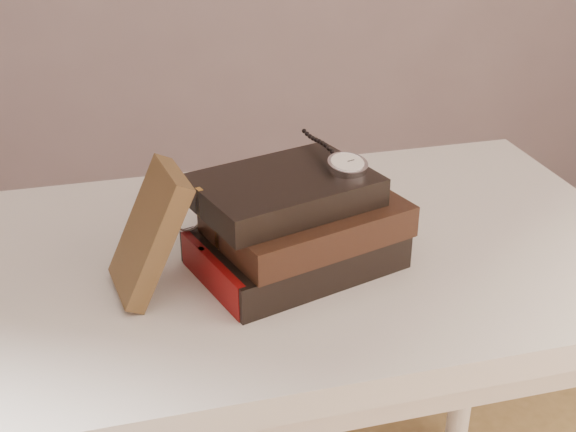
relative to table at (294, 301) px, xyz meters
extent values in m
cube|color=silver|center=(0.00, 0.00, 0.07)|extent=(1.00, 0.60, 0.04)
cube|color=white|center=(0.00, 0.00, 0.01)|extent=(0.88, 0.49, 0.08)
cylinder|color=white|center=(-0.45, 0.25, -0.30)|extent=(0.05, 0.05, 0.71)
cylinder|color=white|center=(0.45, 0.25, -0.30)|extent=(0.05, 0.05, 0.71)
cube|color=black|center=(-0.01, -0.05, 0.12)|extent=(0.30, 0.24, 0.05)
cube|color=beige|center=(-0.01, -0.04, 0.12)|extent=(0.29, 0.23, 0.04)
cube|color=gold|center=(-0.14, -0.06, 0.12)|extent=(0.01, 0.01, 0.05)
cube|color=maroon|center=(-0.13, -0.08, 0.12)|extent=(0.06, 0.16, 0.05)
cube|color=black|center=(0.00, -0.05, 0.16)|extent=(0.28, 0.23, 0.04)
cube|color=beige|center=(0.01, -0.05, 0.16)|extent=(0.27, 0.21, 0.03)
cube|color=gold|center=(-0.12, -0.06, 0.16)|extent=(0.01, 0.01, 0.04)
cube|color=black|center=(-0.02, -0.04, 0.20)|extent=(0.26, 0.21, 0.04)
cube|color=beige|center=(-0.02, -0.04, 0.20)|extent=(0.25, 0.20, 0.03)
cube|color=gold|center=(-0.14, -0.05, 0.20)|extent=(0.01, 0.01, 0.04)
cube|color=#3F2C18|center=(-0.20, -0.06, 0.17)|extent=(0.11, 0.12, 0.16)
cylinder|color=silver|center=(0.06, -0.04, 0.23)|extent=(0.07, 0.07, 0.02)
cylinder|color=white|center=(0.06, -0.04, 0.23)|extent=(0.05, 0.05, 0.01)
torus|color=silver|center=(0.06, -0.04, 0.23)|extent=(0.06, 0.06, 0.01)
cylinder|color=silver|center=(0.05, -0.01, 0.23)|extent=(0.01, 0.01, 0.01)
cube|color=black|center=(0.06, -0.03, 0.23)|extent=(0.01, 0.01, 0.00)
cube|color=black|center=(0.06, -0.04, 0.23)|extent=(0.01, 0.00, 0.00)
sphere|color=black|center=(0.05, 0.00, 0.23)|extent=(0.01, 0.01, 0.01)
sphere|color=black|center=(0.05, 0.01, 0.24)|extent=(0.01, 0.01, 0.01)
sphere|color=black|center=(0.05, 0.02, 0.24)|extent=(0.01, 0.01, 0.01)
sphere|color=black|center=(0.05, 0.03, 0.24)|extent=(0.01, 0.01, 0.01)
sphere|color=black|center=(0.04, 0.03, 0.23)|extent=(0.01, 0.01, 0.01)
sphere|color=black|center=(0.04, 0.04, 0.23)|extent=(0.01, 0.01, 0.01)
sphere|color=black|center=(0.04, 0.05, 0.23)|extent=(0.01, 0.01, 0.01)
sphere|color=black|center=(0.04, 0.06, 0.23)|extent=(0.01, 0.01, 0.01)
sphere|color=black|center=(0.04, 0.07, 0.23)|extent=(0.01, 0.01, 0.01)
sphere|color=black|center=(0.04, 0.08, 0.23)|extent=(0.01, 0.01, 0.01)
torus|color=silver|center=(-0.15, 0.00, 0.17)|extent=(0.05, 0.03, 0.05)
torus|color=silver|center=(-0.10, 0.01, 0.17)|extent=(0.05, 0.03, 0.05)
cylinder|color=silver|center=(-0.12, 0.01, 0.17)|extent=(0.02, 0.01, 0.00)
cylinder|color=silver|center=(-0.19, 0.05, 0.16)|extent=(0.04, 0.11, 0.03)
cylinder|color=silver|center=(-0.09, 0.08, 0.16)|extent=(0.04, 0.11, 0.03)
camera|label=1|loc=(-0.24, -0.89, 0.62)|focal=46.50mm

